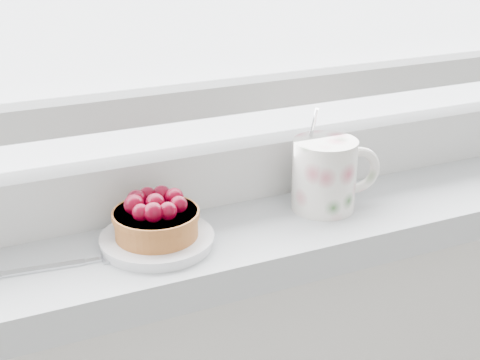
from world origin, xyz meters
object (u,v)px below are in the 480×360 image
floral_mug (326,173)px  fork (71,264)px  saucer (157,240)px  raspberry_tart (156,217)px

floral_mug → fork: size_ratio=0.72×
saucer → raspberry_tart: (-0.00, 0.00, 0.03)m
floral_mug → fork: (-0.31, -0.01, -0.04)m
saucer → floral_mug: bearing=1.9°
raspberry_tart → fork: (-0.09, -0.00, -0.03)m
raspberry_tart → fork: 0.10m
raspberry_tart → floral_mug: floral_mug is taller
saucer → floral_mug: 0.22m
saucer → raspberry_tart: 0.03m
saucer → fork: 0.09m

